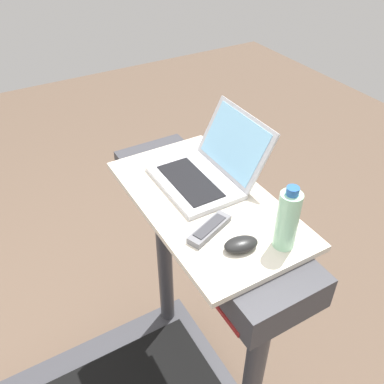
{
  "coord_description": "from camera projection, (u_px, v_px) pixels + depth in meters",
  "views": [
    {
      "loc": [
        0.9,
        0.13,
        2.01
      ],
      "look_at": [
        0.0,
        0.65,
        1.21
      ],
      "focal_mm": 39.45,
      "sensor_mm": 36.0,
      "label": 1
    }
  ],
  "objects": [
    {
      "name": "water_bottle",
      "position": [
        287.0,
        220.0,
        1.14
      ],
      "size": [
        0.06,
        0.06,
        0.2
      ],
      "color": "#9EDBB2",
      "rests_on": "desk_board"
    },
    {
      "name": "tv_remote",
      "position": [
        210.0,
        229.0,
        1.24
      ],
      "size": [
        0.1,
        0.17,
        0.02
      ],
      "color": "slate",
      "rests_on": "desk_board"
    },
    {
      "name": "desk_board",
      "position": [
        205.0,
        202.0,
        1.37
      ],
      "size": [
        0.72,
        0.4,
        0.02
      ],
      "primitive_type": "cube",
      "color": "beige",
      "rests_on": "treadmill_base"
    },
    {
      "name": "computer_mouse",
      "position": [
        241.0,
        244.0,
        1.18
      ],
      "size": [
        0.08,
        0.11,
        0.03
      ],
      "primitive_type": "ellipsoid",
      "rotation": [
        0.0,
        0.0,
        -0.19
      ],
      "color": "black",
      "rests_on": "desk_board"
    },
    {
      "name": "laptop",
      "position": [
        207.0,
        169.0,
        1.42
      ],
      "size": [
        0.32,
        0.32,
        0.21
      ],
      "rotation": [
        0.0,
        0.0,
        0.05
      ],
      "color": "#B7B7BC",
      "rests_on": "desk_board"
    }
  ]
}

